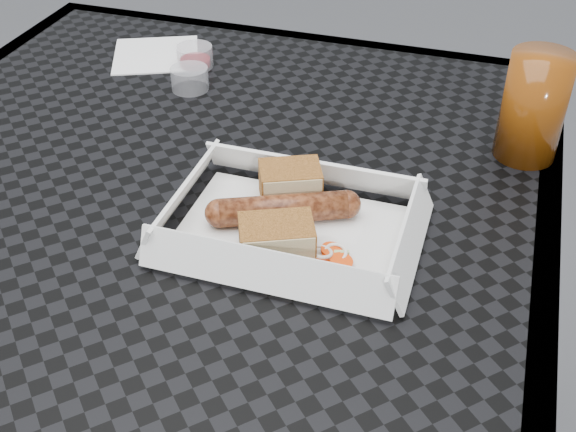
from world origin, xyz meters
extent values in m
cube|color=black|center=(0.00, 0.00, 0.74)|extent=(0.80, 0.80, 0.01)
cube|color=black|center=(0.00, 0.39, 0.73)|extent=(0.80, 0.03, 0.03)
cube|color=black|center=(0.39, 0.00, 0.73)|extent=(0.03, 0.80, 0.03)
cylinder|color=black|center=(-0.35, 0.35, 0.36)|extent=(0.03, 0.03, 0.73)
cylinder|color=black|center=(0.35, 0.35, 0.36)|extent=(0.03, 0.03, 0.73)
cube|color=white|center=(0.14, -0.08, 0.75)|extent=(0.22, 0.15, 0.00)
cylinder|color=brown|center=(0.13, -0.07, 0.76)|extent=(0.13, 0.08, 0.03)
sphere|color=brown|center=(0.19, -0.04, 0.76)|extent=(0.03, 0.03, 0.03)
sphere|color=brown|center=(0.07, -0.09, 0.76)|extent=(0.03, 0.03, 0.03)
cube|color=#935824|center=(0.13, -0.03, 0.77)|extent=(0.08, 0.07, 0.04)
cube|color=#935824|center=(0.14, -0.12, 0.77)|extent=(0.08, 0.07, 0.04)
cylinder|color=#F5420A|center=(0.18, -0.11, 0.75)|extent=(0.02, 0.02, 0.00)
torus|color=white|center=(0.19, -0.12, 0.75)|extent=(0.02, 0.02, 0.00)
cube|color=#B2D17F|center=(0.20, -0.11, 0.75)|extent=(0.02, 0.02, 0.00)
cube|color=white|center=(-0.17, 0.26, 0.75)|extent=(0.16, 0.16, 0.00)
cylinder|color=maroon|center=(-0.10, 0.24, 0.76)|extent=(0.05, 0.05, 0.03)
cylinder|color=silver|center=(-0.08, 0.17, 0.76)|extent=(0.05, 0.05, 0.03)
cylinder|color=#652E08|center=(0.35, 0.14, 0.81)|extent=(0.07, 0.07, 0.12)
camera|label=1|loc=(0.31, -0.62, 1.20)|focal=45.00mm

